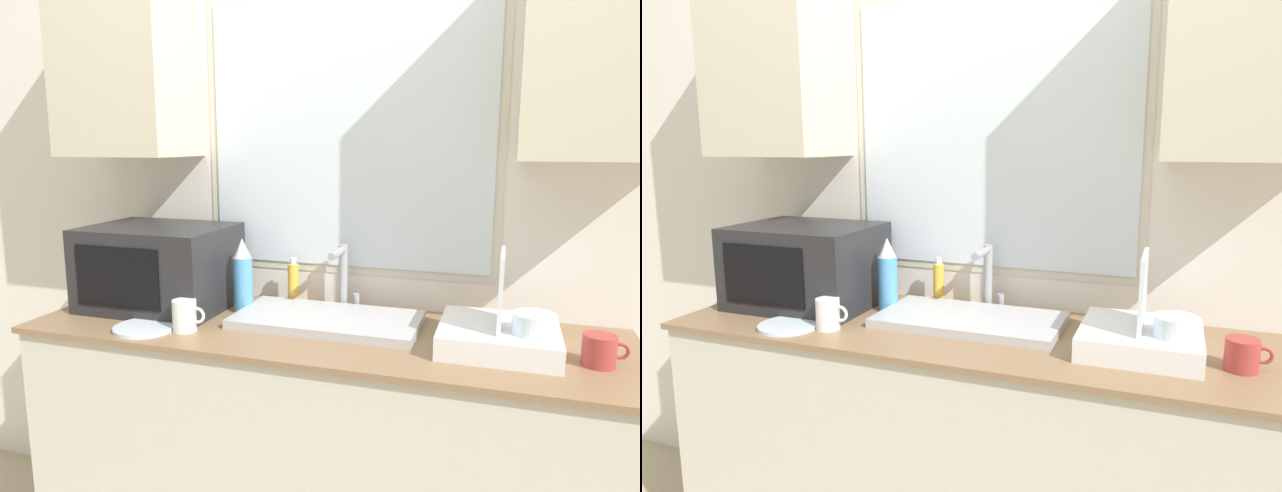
{
  "view_description": "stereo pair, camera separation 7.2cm",
  "coord_description": "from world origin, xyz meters",
  "views": [
    {
      "loc": [
        0.56,
        -1.4,
        1.53
      ],
      "look_at": [
        0.01,
        0.27,
        1.21
      ],
      "focal_mm": 32.0,
      "sensor_mm": 36.0,
      "label": 1
    },
    {
      "loc": [
        0.63,
        -1.38,
        1.53
      ],
      "look_at": [
        0.01,
        0.27,
        1.21
      ],
      "focal_mm": 32.0,
      "sensor_mm": 36.0,
      "label": 2
    }
  ],
  "objects": [
    {
      "name": "sink_basin",
      "position": [
        0.01,
        0.35,
        0.95
      ],
      "size": [
        0.62,
        0.32,
        0.03
      ],
      "color": "#B2B2B7",
      "rests_on": "countertop"
    },
    {
      "name": "microwave",
      "position": [
        -0.64,
        0.36,
        1.08
      ],
      "size": [
        0.51,
        0.4,
        0.3
      ],
      "color": "#232326",
      "rests_on": "countertop"
    },
    {
      "name": "countertop",
      "position": [
        0.0,
        0.3,
        0.47
      ],
      "size": [
        1.95,
        0.63,
        0.93
      ],
      "color": "beige",
      "rests_on": "ground_plane"
    },
    {
      "name": "mug_by_rack",
      "position": [
        0.82,
        0.24,
        0.98
      ],
      "size": [
        0.12,
        0.09,
        0.09
      ],
      "color": "#A53833",
      "rests_on": "countertop"
    },
    {
      "name": "dish_rack",
      "position": [
        0.57,
        0.29,
        0.98
      ],
      "size": [
        0.34,
        0.34,
        0.29
      ],
      "color": "white",
      "rests_on": "countertop"
    },
    {
      "name": "soap_bottle",
      "position": [
        -0.19,
        0.54,
        1.01
      ],
      "size": [
        0.04,
        0.04,
        0.18
      ],
      "color": "gold",
      "rests_on": "countertop"
    },
    {
      "name": "mug_near_sink",
      "position": [
        -0.41,
        0.14,
        0.98
      ],
      "size": [
        0.11,
        0.08,
        0.1
      ],
      "color": "white",
      "rests_on": "countertop"
    },
    {
      "name": "faucet",
      "position": [
        0.01,
        0.52,
        1.07
      ],
      "size": [
        0.08,
        0.16,
        0.24
      ],
      "color": "#99999E",
      "rests_on": "countertop"
    },
    {
      "name": "small_plate",
      "position": [
        -0.54,
        0.11,
        0.94
      ],
      "size": [
        0.2,
        0.2,
        0.01
      ],
      "color": "silver",
      "rests_on": "countertop"
    },
    {
      "name": "spray_bottle",
      "position": [
        -0.33,
        0.39,
        1.06
      ],
      "size": [
        0.07,
        0.07,
        0.27
      ],
      "color": "#4C99D8",
      "rests_on": "countertop"
    },
    {
      "name": "wall_back",
      "position": [
        0.0,
        0.6,
        1.39
      ],
      "size": [
        6.0,
        0.38,
        2.6
      ],
      "color": "silver",
      "rests_on": "ground_plane"
    }
  ]
}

